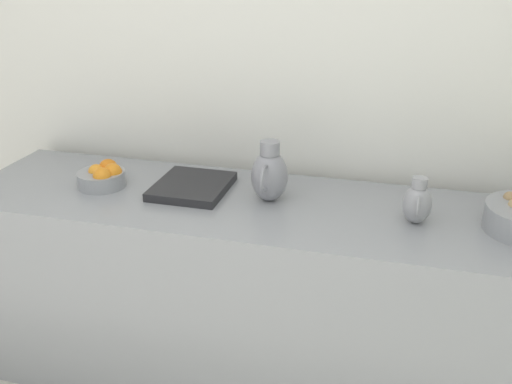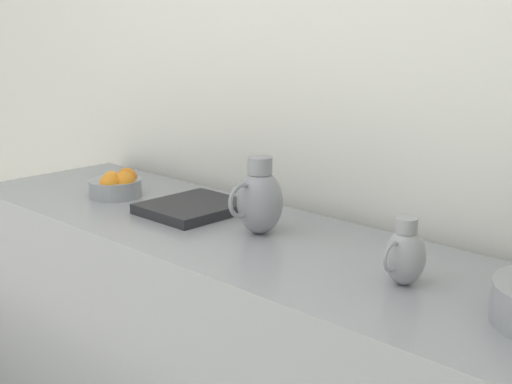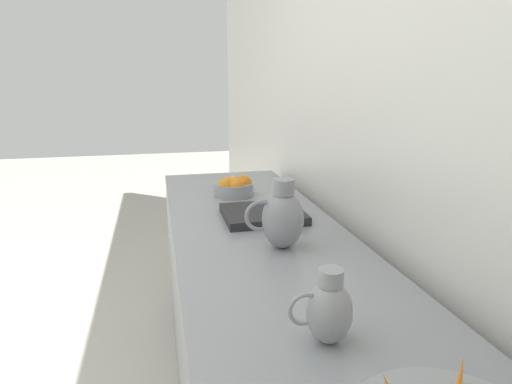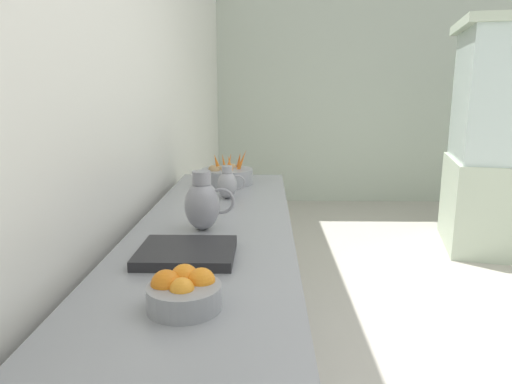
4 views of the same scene
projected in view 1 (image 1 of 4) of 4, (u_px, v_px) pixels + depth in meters
name	position (u px, v px, depth m)	size (l,w,h in m)	color
tile_wall_left	(414.00, 40.00, 2.33)	(0.10, 7.85, 3.00)	white
prep_counter	(268.00, 297.00, 2.46)	(0.69, 2.62, 0.90)	gray
orange_bowl	(103.00, 176.00, 2.44)	(0.20, 0.20, 0.11)	gray
metal_pitcher_tall	(269.00, 174.00, 2.27)	(0.21, 0.15, 0.25)	gray
metal_pitcher_short	(417.00, 203.00, 2.10)	(0.15, 0.11, 0.18)	#939399
counter_sink_basin	(192.00, 186.00, 2.41)	(0.34, 0.30, 0.04)	#232326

